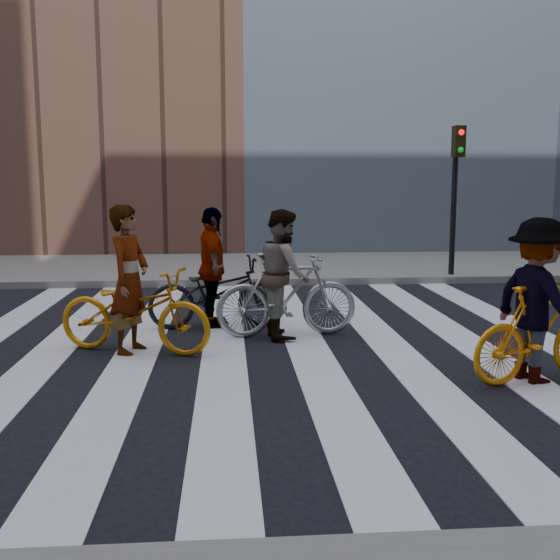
{
  "coord_description": "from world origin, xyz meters",
  "views": [
    {
      "loc": [
        -0.48,
        -8.48,
        2.17
      ],
      "look_at": [
        0.22,
        0.3,
        0.84
      ],
      "focal_mm": 42.0,
      "sensor_mm": 36.0,
      "label": 1
    }
  ],
  "objects": [
    {
      "name": "bike_silver_mid",
      "position": [
        0.33,
        0.51,
        0.6
      ],
      "size": [
        2.04,
        0.77,
        1.2
      ],
      "primitive_type": "imported",
      "rotation": [
        0.0,
        0.0,
        1.68
      ],
      "color": "#9DA0A7",
      "rests_on": "ground"
    },
    {
      "name": "bike_yellow_left",
      "position": [
        -1.68,
        -0.2,
        0.54
      ],
      "size": [
        2.19,
        1.37,
        1.09
      ],
      "primitive_type": "imported",
      "rotation": [
        0.0,
        0.0,
        1.23
      ],
      "color": "#CB7A0B",
      "rests_on": "ground"
    },
    {
      "name": "rider_left",
      "position": [
        -1.73,
        -0.2,
        0.94
      ],
      "size": [
        0.65,
        0.8,
        1.88
      ],
      "primitive_type": "imported",
      "rotation": [
        0.0,
        0.0,
        1.23
      ],
      "color": "slate",
      "rests_on": "ground"
    },
    {
      "name": "sidewalk_far",
      "position": [
        0.0,
        7.5,
        0.07
      ],
      "size": [
        100.0,
        5.0,
        0.15
      ],
      "primitive_type": "cube",
      "color": "gray",
      "rests_on": "ground"
    },
    {
      "name": "zebra_crosswalk",
      "position": [
        0.0,
        0.0,
        0.01
      ],
      "size": [
        8.25,
        10.0,
        0.01
      ],
      "color": "silver",
      "rests_on": "ground"
    },
    {
      "name": "rider_rear",
      "position": [
        -0.71,
        1.19,
        0.9
      ],
      "size": [
        0.58,
        1.1,
        1.79
      ],
      "primitive_type": "imported",
      "rotation": [
        0.0,
        0.0,
        1.71
      ],
      "color": "slate",
      "rests_on": "ground"
    },
    {
      "name": "rider_right",
      "position": [
        2.84,
        -1.79,
        0.89
      ],
      "size": [
        0.99,
        1.31,
        1.79
      ],
      "primitive_type": "imported",
      "rotation": [
        0.0,
        0.0,
        1.89
      ],
      "color": "slate",
      "rests_on": "ground"
    },
    {
      "name": "traffic_signal",
      "position": [
        4.4,
        5.32,
        2.28
      ],
      "size": [
        0.22,
        0.42,
        3.33
      ],
      "color": "black",
      "rests_on": "ground"
    },
    {
      "name": "bike_dark_rear",
      "position": [
        -0.66,
        1.19,
        0.53
      ],
      "size": [
        2.09,
        0.98,
        1.06
      ],
      "primitive_type": "imported",
      "rotation": [
        0.0,
        0.0,
        1.71
      ],
      "color": "black",
      "rests_on": "ground"
    },
    {
      "name": "rider_mid",
      "position": [
        0.28,
        0.51,
        0.9
      ],
      "size": [
        0.77,
        0.94,
        1.8
      ],
      "primitive_type": "imported",
      "rotation": [
        0.0,
        0.0,
        1.68
      ],
      "color": "slate",
      "rests_on": "ground"
    },
    {
      "name": "ground",
      "position": [
        0.0,
        0.0,
        0.0
      ],
      "size": [
        100.0,
        100.0,
        0.0
      ],
      "primitive_type": "plane",
      "color": "black",
      "rests_on": "ground"
    },
    {
      "name": "bike_yellow_right",
      "position": [
        2.89,
        -1.79,
        0.53
      ],
      "size": [
        1.85,
        1.04,
        1.07
      ],
      "primitive_type": "imported",
      "rotation": [
        0.0,
        0.0,
        1.89
      ],
      "color": "orange",
      "rests_on": "ground"
    }
  ]
}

